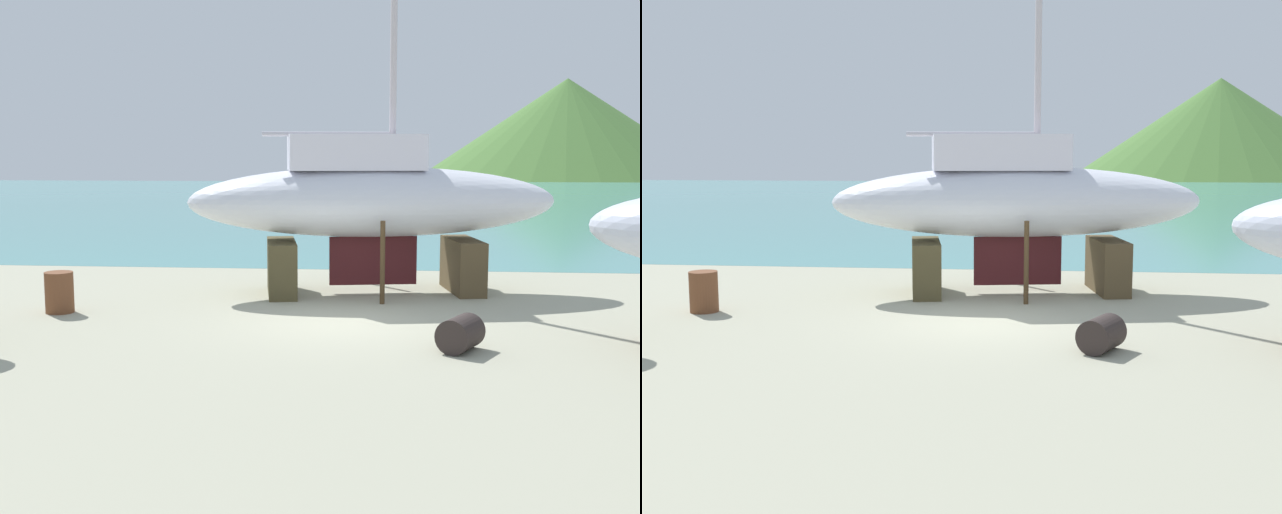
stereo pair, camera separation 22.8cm
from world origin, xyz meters
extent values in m
plane|color=#A5A48C|center=(0.00, -5.12, 0.00)|extent=(50.51, 50.51, 0.00)
cube|color=teal|center=(0.00, 41.22, 0.00)|extent=(163.45, 67.43, 0.01)
cone|color=#4B7735|center=(26.76, 106.45, 0.00)|extent=(84.02, 84.02, 28.15)
cube|color=brown|center=(2.91, 4.01, 0.69)|extent=(1.07, 2.29, 1.38)
cube|color=#494027|center=(-1.74, 3.21, 0.69)|extent=(1.07, 2.29, 1.38)
cylinder|color=#492E26|center=(0.33, 5.10, 1.00)|extent=(0.12, 0.12, 2.00)
cylinder|color=#49351F|center=(0.85, 2.12, 1.00)|extent=(0.12, 0.12, 2.00)
ellipsoid|color=white|center=(0.59, 3.61, 2.36)|extent=(9.77, 4.33, 1.79)
cube|color=#49181B|center=(0.59, 3.61, 0.84)|extent=(2.25, 0.47, 1.25)
cube|color=white|center=(0.12, 3.53, 3.61)|extent=(3.63, 2.21, 0.89)
cylinder|color=#C0B8C3|center=(-0.57, 3.41, 4.07)|extent=(3.28, 0.69, 0.12)
cylinder|color=#2F2523|center=(2.34, -2.31, 0.33)|extent=(0.97, 1.06, 0.65)
cylinder|color=brown|center=(-6.45, 0.42, 0.47)|extent=(0.65, 0.65, 0.93)
camera|label=1|loc=(1.06, -16.84, 3.69)|focal=44.89mm
camera|label=2|loc=(1.28, -16.81, 3.69)|focal=44.89mm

